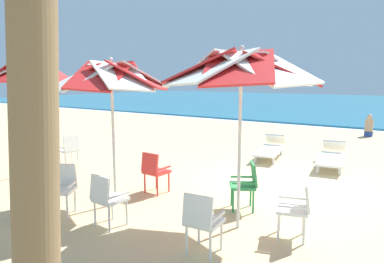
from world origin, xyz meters
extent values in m
plane|color=#D3B784|center=(0.00, 0.00, 0.00)|extent=(80.00, 80.00, 0.00)
cube|color=white|center=(0.00, 10.16, 0.01)|extent=(80.00, 0.70, 0.01)
cylinder|color=silver|center=(0.24, -2.43, 1.17)|extent=(0.05, 0.05, 2.34)
cube|color=red|center=(0.77, -2.21, 2.49)|extent=(1.31, 1.26, 0.54)
cube|color=white|center=(0.46, -1.90, 2.49)|extent=(1.24, 1.34, 0.54)
cube|color=red|center=(0.02, -1.90, 2.49)|extent=(1.26, 1.31, 0.54)
cube|color=white|center=(-0.29, -2.21, 2.49)|extent=(1.34, 1.24, 0.54)
cube|color=red|center=(-0.29, -2.65, 2.49)|extent=(1.31, 1.26, 0.54)
cube|color=white|center=(0.02, -2.96, 2.49)|extent=(1.24, 1.34, 0.54)
cube|color=red|center=(0.46, -2.96, 2.49)|extent=(1.26, 1.31, 0.54)
cube|color=white|center=(0.77, -2.65, 2.49)|extent=(1.34, 1.24, 0.54)
sphere|color=silver|center=(0.24, -2.43, 2.79)|extent=(0.08, 0.08, 0.08)
cube|color=white|center=(0.21, -3.39, 0.44)|extent=(0.48, 0.48, 0.05)
cube|color=white|center=(0.22, -3.59, 0.67)|extent=(0.42, 0.13, 0.40)
cube|color=white|center=(0.01, -3.41, 0.55)|extent=(0.07, 0.40, 0.03)
cube|color=white|center=(0.41, -3.37, 0.55)|extent=(0.07, 0.40, 0.03)
cylinder|color=white|center=(0.02, -3.23, 0.21)|extent=(0.04, 0.04, 0.41)
cylinder|color=white|center=(0.37, -3.20, 0.21)|extent=(0.04, 0.04, 0.41)
cylinder|color=white|center=(0.05, -3.58, 0.21)|extent=(0.04, 0.04, 0.41)
cylinder|color=white|center=(0.40, -3.55, 0.21)|extent=(0.04, 0.04, 0.41)
cube|color=#2D8C4C|center=(-0.04, -1.69, 0.44)|extent=(0.61, 0.61, 0.05)
cube|color=#2D8C4C|center=(0.13, -1.59, 0.67)|extent=(0.30, 0.41, 0.40)
cube|color=#2D8C4C|center=(0.06, -1.86, 0.55)|extent=(0.36, 0.24, 0.03)
cube|color=#2D8C4C|center=(-0.15, -1.52, 0.55)|extent=(0.36, 0.24, 0.03)
cylinder|color=#2D8C4C|center=(-0.10, -1.93, 0.21)|extent=(0.04, 0.04, 0.41)
cylinder|color=#2D8C4C|center=(-0.28, -1.63, 0.21)|extent=(0.04, 0.04, 0.41)
cylinder|color=#2D8C4C|center=(0.20, -1.75, 0.21)|extent=(0.04, 0.04, 0.41)
cylinder|color=#2D8C4C|center=(0.02, -1.45, 0.21)|extent=(0.04, 0.04, 0.41)
cube|color=white|center=(1.05, -2.30, 0.44)|extent=(0.55, 0.55, 0.05)
cube|color=white|center=(1.24, -2.25, 0.67)|extent=(0.21, 0.43, 0.40)
cube|color=white|center=(1.11, -2.50, 0.55)|extent=(0.39, 0.15, 0.03)
cube|color=white|center=(0.99, -2.11, 0.55)|extent=(0.39, 0.15, 0.03)
cylinder|color=white|center=(0.93, -2.52, 0.21)|extent=(0.04, 0.04, 0.41)
cylinder|color=white|center=(0.83, -2.19, 0.21)|extent=(0.04, 0.04, 0.41)
cylinder|color=white|center=(1.27, -2.42, 0.21)|extent=(0.04, 0.04, 0.41)
cylinder|color=white|center=(1.17, -2.09, 0.21)|extent=(0.04, 0.04, 0.41)
cylinder|color=silver|center=(-2.12, -2.80, 1.12)|extent=(0.05, 0.05, 2.24)
cube|color=red|center=(-1.66, -2.61, 2.39)|extent=(1.17, 1.08, 0.53)
cube|color=white|center=(-1.93, -2.34, 2.39)|extent=(1.09, 1.12, 0.53)
cube|color=red|center=(-2.32, -2.34, 2.39)|extent=(1.08, 1.17, 0.53)
cube|color=white|center=(-2.59, -2.61, 2.39)|extent=(1.12, 1.09, 0.53)
cube|color=red|center=(-2.59, -2.99, 2.39)|extent=(1.17, 1.08, 0.53)
cube|color=white|center=(-2.32, -3.26, 2.39)|extent=(1.09, 1.12, 0.53)
cube|color=red|center=(-1.93, -3.26, 2.39)|extent=(1.08, 1.17, 0.53)
cube|color=white|center=(-1.66, -2.99, 2.39)|extent=(1.12, 1.09, 0.53)
sphere|color=silver|center=(-2.12, -2.80, 2.68)|extent=(0.08, 0.08, 0.08)
cube|color=white|center=(-2.54, -3.67, 0.44)|extent=(0.61, 0.61, 0.05)
cube|color=white|center=(-2.64, -3.50, 0.67)|extent=(0.41, 0.30, 0.40)
cube|color=white|center=(-2.37, -3.57, 0.55)|extent=(0.24, 0.36, 0.03)
cube|color=white|center=(-2.71, -3.78, 0.55)|extent=(0.24, 0.36, 0.03)
cylinder|color=white|center=(-2.29, -3.73, 0.21)|extent=(0.04, 0.04, 0.41)
cylinder|color=white|center=(-2.59, -3.91, 0.21)|extent=(0.04, 0.04, 0.41)
cylinder|color=white|center=(-2.48, -3.43, 0.21)|extent=(0.04, 0.04, 0.41)
cylinder|color=white|center=(-2.78, -3.62, 0.21)|extent=(0.04, 0.04, 0.41)
cube|color=white|center=(-1.49, -3.49, 0.44)|extent=(0.47, 0.47, 0.05)
cube|color=white|center=(-1.51, -3.69, 0.67)|extent=(0.42, 0.12, 0.40)
cube|color=white|center=(-1.69, -3.48, 0.55)|extent=(0.06, 0.40, 0.03)
cube|color=white|center=(-1.29, -3.51, 0.55)|extent=(0.06, 0.40, 0.03)
cylinder|color=white|center=(-1.66, -3.31, 0.21)|extent=(0.04, 0.04, 0.41)
cylinder|color=white|center=(-1.31, -3.33, 0.21)|extent=(0.04, 0.04, 0.41)
cylinder|color=white|center=(-1.68, -3.66, 0.21)|extent=(0.04, 0.04, 0.41)
cylinder|color=white|center=(-1.33, -3.68, 0.21)|extent=(0.04, 0.04, 0.41)
cube|color=red|center=(-1.92, -1.83, 0.44)|extent=(0.46, 0.46, 0.05)
cube|color=red|center=(-1.93, -2.03, 0.67)|extent=(0.42, 0.12, 0.40)
cube|color=red|center=(-2.12, -1.82, 0.55)|extent=(0.06, 0.40, 0.03)
cube|color=red|center=(-1.72, -1.84, 0.55)|extent=(0.06, 0.40, 0.03)
cylinder|color=red|center=(-2.09, -1.64, 0.21)|extent=(0.04, 0.04, 0.41)
cylinder|color=red|center=(-1.74, -1.66, 0.21)|extent=(0.04, 0.04, 0.41)
cylinder|color=red|center=(-2.11, -1.99, 0.21)|extent=(0.04, 0.04, 0.41)
cylinder|color=red|center=(-1.76, -2.01, 0.21)|extent=(0.04, 0.04, 0.41)
cylinder|color=silver|center=(-5.23, -2.46, 1.17)|extent=(0.05, 0.05, 2.34)
cube|color=red|center=(-4.78, -2.27, 2.51)|extent=(1.09, 1.07, 0.54)
cube|color=white|center=(-5.04, -2.01, 2.51)|extent=(1.06, 1.13, 0.54)
cube|color=red|center=(-5.42, -2.01, 2.51)|extent=(1.07, 1.09, 0.54)
cube|color=white|center=(-5.69, -2.27, 2.51)|extent=(1.13, 1.06, 0.54)
cube|color=red|center=(-5.69, -2.65, 2.51)|extent=(1.09, 1.07, 0.54)
cube|color=white|center=(-5.42, -2.91, 2.51)|extent=(1.06, 1.13, 0.54)
cube|color=red|center=(-5.04, -2.91, 2.51)|extent=(1.07, 1.09, 0.54)
cube|color=white|center=(-4.78, -2.65, 2.51)|extent=(1.13, 1.06, 0.54)
sphere|color=silver|center=(-5.23, -2.46, 2.83)|extent=(0.08, 0.08, 0.08)
cube|color=white|center=(-5.28, -1.49, 0.44)|extent=(0.51, 0.51, 0.05)
cube|color=white|center=(-5.08, -1.53, 0.67)|extent=(0.17, 0.43, 0.40)
cube|color=white|center=(-5.32, -1.69, 0.55)|extent=(0.40, 0.11, 0.03)
cube|color=white|center=(-5.24, -1.29, 0.55)|extent=(0.40, 0.11, 0.03)
cylinder|color=white|center=(-5.49, -1.63, 0.21)|extent=(0.04, 0.04, 0.41)
cylinder|color=white|center=(-5.42, -1.29, 0.21)|extent=(0.04, 0.04, 0.41)
cylinder|color=white|center=(-5.14, -1.70, 0.21)|extent=(0.04, 0.04, 0.41)
cylinder|color=white|center=(-5.08, -1.35, 0.21)|extent=(0.04, 0.04, 0.41)
cube|color=white|center=(0.66, 2.23, 0.25)|extent=(0.86, 1.77, 0.06)
cube|color=white|center=(0.52, 3.28, 0.44)|extent=(0.67, 0.56, 0.36)
cube|color=white|center=(1.00, 1.63, 0.11)|extent=(0.06, 0.06, 0.22)
cube|color=white|center=(0.49, 1.57, 0.11)|extent=(0.06, 0.06, 0.22)
cube|color=white|center=(0.83, 2.90, 0.11)|extent=(0.06, 0.06, 0.22)
cube|color=white|center=(0.33, 2.83, 0.11)|extent=(0.06, 0.06, 0.22)
cube|color=white|center=(-1.10, 2.34, 0.25)|extent=(0.93, 1.79, 0.06)
cube|color=white|center=(-1.28, 3.38, 0.44)|extent=(0.68, 0.58, 0.36)
cube|color=white|center=(-0.73, 1.76, 0.11)|extent=(0.06, 0.06, 0.22)
cube|color=white|center=(-1.24, 1.67, 0.11)|extent=(0.06, 0.06, 0.22)
cube|color=white|center=(-0.96, 3.02, 0.11)|extent=(0.06, 0.06, 0.22)
cube|color=white|center=(-1.46, 2.92, 0.11)|extent=(0.06, 0.06, 0.22)
cube|color=#2D4CA5|center=(0.83, 8.49, 0.10)|extent=(0.30, 0.24, 0.20)
cube|color=tan|center=(0.83, 8.47, 0.46)|extent=(0.30, 0.25, 0.54)
sphere|color=tan|center=(0.83, 8.46, 0.82)|extent=(0.20, 0.20, 0.20)
cube|color=tan|center=(0.83, 8.89, 0.07)|extent=(0.26, 0.76, 0.14)
camera|label=1|loc=(2.48, -7.09, 2.33)|focal=31.82mm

